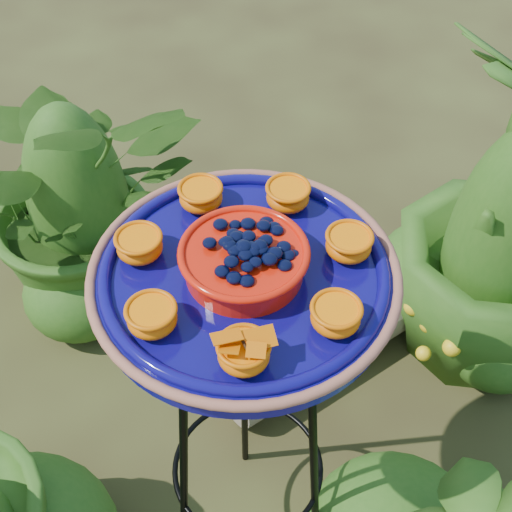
# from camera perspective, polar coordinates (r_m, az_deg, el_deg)

# --- Properties ---
(ground_plane) EXTENTS (20.00, 20.00, 0.00)m
(ground_plane) POSITION_cam_1_polar(r_m,az_deg,el_deg) (1.93, -0.76, -16.68)
(ground_plane) COLOR black
(ground_plane) RESTS_ON ground
(tripod_stand) EXTENTS (0.36, 0.37, 0.89)m
(tripod_stand) POSITION_cam_1_polar(r_m,az_deg,el_deg) (1.39, -0.75, -12.20)
(tripod_stand) COLOR black
(tripod_stand) RESTS_ON ground
(feeder_dish) EXTENTS (0.50, 0.50, 0.11)m
(feeder_dish) POSITION_cam_1_polar(r_m,az_deg,el_deg) (1.07, -0.94, -1.39)
(feeder_dish) COLOR #0C0863
(feeder_dish) RESTS_ON tripod_stand
(driftwood_log) EXTENTS (0.57, 0.50, 0.19)m
(driftwood_log) POSITION_cam_1_polar(r_m,az_deg,el_deg) (2.03, 4.69, -7.21)
(driftwood_log) COLOR gray
(driftwood_log) RESTS_ON ground
(shrub_back_left) EXTENTS (0.87, 0.82, 0.78)m
(shrub_back_left) POSITION_cam_1_polar(r_m,az_deg,el_deg) (2.08, -14.14, 4.95)
(shrub_back_left) COLOR #2A5416
(shrub_back_left) RESTS_ON ground
(shrub_back_right) EXTENTS (0.73, 0.73, 0.98)m
(shrub_back_right) POSITION_cam_1_polar(r_m,az_deg,el_deg) (1.90, 19.66, 2.79)
(shrub_back_right) COLOR #2A5416
(shrub_back_right) RESTS_ON ground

